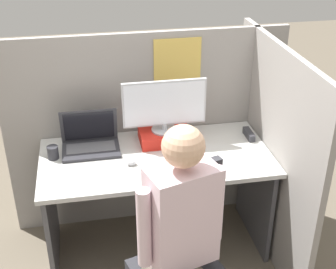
{
  "coord_description": "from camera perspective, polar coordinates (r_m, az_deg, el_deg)",
  "views": [
    {
      "loc": [
        -0.41,
        -2.22,
        2.33
      ],
      "look_at": [
        0.04,
        0.18,
        1.01
      ],
      "focal_mm": 50.0,
      "sensor_mm": 36.0,
      "label": 1
    }
  ],
  "objects": [
    {
      "name": "cubicle_panel_back",
      "position": [
        3.4,
        -2.52,
        0.45
      ],
      "size": [
        2.0,
        0.05,
        1.47
      ],
      "color": "gray",
      "rests_on": "ground"
    },
    {
      "name": "cubicle_panel_right",
      "position": [
        3.2,
        12.6,
        -2.25
      ],
      "size": [
        0.04,
        1.38,
        1.47
      ],
      "color": "gray",
      "rests_on": "ground"
    },
    {
      "name": "desk",
      "position": [
        3.15,
        -1.42,
        -5.52
      ],
      "size": [
        1.5,
        0.74,
        0.76
      ],
      "color": "#B7B7B2",
      "rests_on": "ground"
    },
    {
      "name": "paper_box",
      "position": [
        3.2,
        -0.41,
        -0.15
      ],
      "size": [
        0.34,
        0.25,
        0.08
      ],
      "color": "red",
      "rests_on": "desk"
    },
    {
      "name": "monitor",
      "position": [
        3.1,
        -0.44,
        3.57
      ],
      "size": [
        0.56,
        0.18,
        0.36
      ],
      "color": "#B2B2B7",
      "rests_on": "paper_box"
    },
    {
      "name": "laptop",
      "position": [
        3.14,
        -9.43,
        -0.95
      ],
      "size": [
        0.38,
        0.25,
        0.26
      ],
      "color": "#2D2D33",
      "rests_on": "desk"
    },
    {
      "name": "mouse",
      "position": [
        2.95,
        -4.5,
        -3.42
      ],
      "size": [
        0.06,
        0.05,
        0.04
      ],
      "color": "silver",
      "rests_on": "desk"
    },
    {
      "name": "stapler",
      "position": [
        3.3,
        9.83,
        0.03
      ],
      "size": [
        0.04,
        0.15,
        0.05
      ],
      "color": "#2D2D33",
      "rests_on": "desk"
    },
    {
      "name": "carrot_toy",
      "position": [
        2.85,
        4.78,
        -4.64
      ],
      "size": [
        0.04,
        0.14,
        0.04
      ],
      "color": "orange",
      "rests_on": "desk"
    },
    {
      "name": "office_chair",
      "position": [
        2.64,
        1.75,
        -14.53
      ],
      "size": [
        0.58,
        0.62,
        1.0
      ],
      "color": "#2D2D33",
      "rests_on": "ground"
    },
    {
      "name": "person",
      "position": [
        2.35,
        1.57,
        -12.06
      ],
      "size": [
        0.46,
        0.47,
        1.38
      ],
      "color": "brown",
      "rests_on": "ground"
    },
    {
      "name": "pen_cup",
      "position": [
        3.09,
        -13.85,
        -2.15
      ],
      "size": [
        0.07,
        0.07,
        0.09
      ],
      "color": "#28282D",
      "rests_on": "desk"
    }
  ]
}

